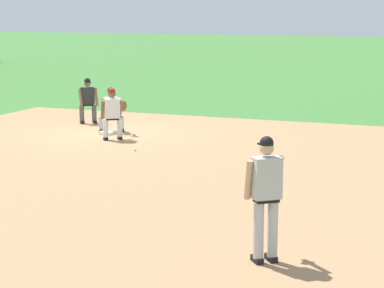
# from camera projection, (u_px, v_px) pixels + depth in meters

# --- Properties ---
(ground_plane) EXTENTS (160.00, 160.00, 0.00)m
(ground_plane) POSITION_uv_depth(u_px,v_px,m) (107.00, 134.00, 21.87)
(ground_plane) COLOR #3D7533
(infield_dirt_patch) EXTENTS (18.00, 18.00, 0.01)m
(infield_dirt_patch) POSITION_uv_depth(u_px,v_px,m) (160.00, 177.00, 16.35)
(infield_dirt_patch) COLOR #A87F56
(infield_dirt_patch) RESTS_ON ground
(first_base_bag) EXTENTS (0.38, 0.38, 0.09)m
(first_base_bag) POSITION_uv_depth(u_px,v_px,m) (107.00, 133.00, 21.86)
(first_base_bag) COLOR white
(first_base_bag) RESTS_ON ground
(baseball) EXTENTS (0.07, 0.07, 0.07)m
(baseball) POSITION_uv_depth(u_px,v_px,m) (135.00, 150.00, 19.28)
(baseball) COLOR white
(baseball) RESTS_ON ground
(pitcher) EXTENTS (0.85, 0.57, 1.86)m
(pitcher) POSITION_uv_depth(u_px,v_px,m) (266.00, 191.00, 10.70)
(pitcher) COLOR black
(pitcher) RESTS_ON ground
(first_baseman) EXTENTS (0.78, 1.07, 1.34)m
(first_baseman) POSITION_uv_depth(u_px,v_px,m) (112.00, 108.00, 22.09)
(first_baseman) COLOR black
(first_baseman) RESTS_ON ground
(baserunner) EXTENTS (0.65, 0.68, 1.46)m
(baserunner) POSITION_uv_depth(u_px,v_px,m) (112.00, 112.00, 20.81)
(baserunner) COLOR black
(baserunner) RESTS_ON ground
(umpire) EXTENTS (0.66, 0.68, 1.46)m
(umpire) POSITION_uv_depth(u_px,v_px,m) (88.00, 99.00, 23.79)
(umpire) COLOR black
(umpire) RESTS_ON ground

